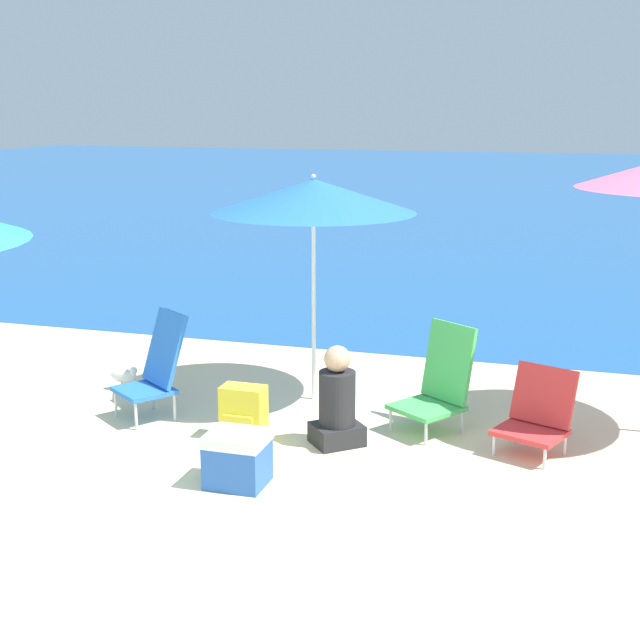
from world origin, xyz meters
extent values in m
plane|color=beige|center=(0.00, 0.00, 0.00)|extent=(60.00, 60.00, 0.00)
cube|color=#1E5699|center=(0.00, 24.51, 0.00)|extent=(60.00, 40.00, 0.01)
cylinder|color=white|center=(-0.24, 2.93, 0.83)|extent=(0.04, 0.04, 1.65)
cone|color=blue|center=(-0.24, 2.93, 1.79)|extent=(1.74, 1.74, 0.28)
sphere|color=white|center=(-0.24, 2.93, 1.96)|extent=(0.04, 0.04, 0.04)
cylinder|color=silver|center=(0.59, 2.34, 0.09)|extent=(0.02, 0.02, 0.19)
cylinder|color=silver|center=(0.91, 2.13, 0.09)|extent=(0.02, 0.02, 0.19)
cylinder|color=silver|center=(0.81, 2.68, 0.09)|extent=(0.02, 0.02, 0.19)
cylinder|color=silver|center=(1.14, 2.46, 0.09)|extent=(0.02, 0.02, 0.19)
cube|color=#47B756|center=(0.86, 2.40, 0.21)|extent=(0.65, 0.65, 0.04)
cube|color=#47B756|center=(1.00, 2.60, 0.54)|extent=(0.46, 0.38, 0.63)
cylinder|color=silver|center=(1.43, 2.07, 0.08)|extent=(0.02, 0.02, 0.16)
cylinder|color=silver|center=(1.81, 1.92, 0.08)|extent=(0.02, 0.02, 0.16)
cylinder|color=silver|center=(1.56, 2.39, 0.08)|extent=(0.02, 0.02, 0.16)
cylinder|color=silver|center=(1.94, 2.24, 0.08)|extent=(0.02, 0.02, 0.16)
cube|color=red|center=(1.68, 2.15, 0.18)|extent=(0.59, 0.55, 0.04)
cube|color=red|center=(1.76, 2.34, 0.42)|extent=(0.50, 0.32, 0.43)
cylinder|color=silver|center=(-1.67, 1.99, 0.12)|extent=(0.02, 0.02, 0.23)
cylinder|color=silver|center=(-1.37, 1.77, 0.12)|extent=(0.02, 0.02, 0.23)
cylinder|color=silver|center=(-1.47, 2.27, 0.12)|extent=(0.02, 0.02, 0.23)
cylinder|color=silver|center=(-1.17, 2.06, 0.12)|extent=(0.02, 0.02, 0.23)
cube|color=blue|center=(-1.42, 2.02, 0.25)|extent=(0.60, 0.59, 0.04)
cube|color=blue|center=(-1.30, 2.19, 0.58)|extent=(0.49, 0.44, 0.60)
cube|color=#262628|center=(0.25, 1.95, 0.08)|extent=(0.48, 0.47, 0.16)
cylinder|color=#262628|center=(0.25, 1.95, 0.37)|extent=(0.28, 0.28, 0.42)
sphere|color=tan|center=(0.25, 1.95, 0.68)|extent=(0.20, 0.20, 0.20)
cube|color=yellow|center=(-0.47, 1.85, 0.21)|extent=(0.34, 0.20, 0.43)
cube|color=yellow|center=(-0.47, 1.74, 0.13)|extent=(0.24, 0.03, 0.19)
cube|color=#2859B2|center=(-0.19, 1.04, 0.15)|extent=(0.39, 0.35, 0.30)
cube|color=white|center=(-0.19, 1.04, 0.33)|extent=(0.41, 0.36, 0.07)
cylinder|color=gold|center=(-1.99, 2.65, 0.04)|extent=(0.01, 0.01, 0.07)
cylinder|color=gold|center=(-1.94, 2.65, 0.04)|extent=(0.01, 0.01, 0.07)
ellipsoid|color=white|center=(-1.97, 2.65, 0.14)|extent=(0.26, 0.11, 0.13)
sphere|color=white|center=(-1.87, 2.65, 0.19)|extent=(0.07, 0.07, 0.07)
camera|label=1|loc=(2.02, -4.23, 2.55)|focal=50.00mm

